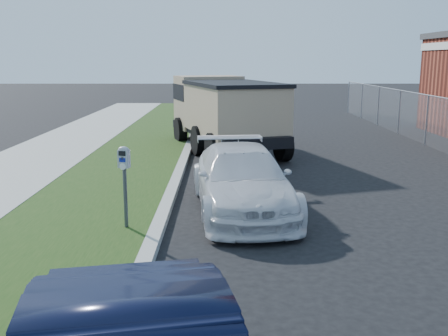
{
  "coord_description": "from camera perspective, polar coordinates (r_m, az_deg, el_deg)",
  "views": [
    {
      "loc": [
        -1.44,
        -8.92,
        3.06
      ],
      "look_at": [
        -1.4,
        1.0,
        1.0
      ],
      "focal_mm": 42.0,
      "sensor_mm": 36.0,
      "label": 1
    }
  ],
  "objects": [
    {
      "name": "white_wagon",
      "position": [
        10.7,
        2.01,
        -1.27
      ],
      "size": [
        2.3,
        4.68,
        1.31
      ],
      "primitive_type": "imported",
      "rotation": [
        0.0,
        0.0,
        0.11
      ],
      "color": "silver",
      "rests_on": "ground"
    },
    {
      "name": "dump_truck",
      "position": [
        17.98,
        -0.04,
        6.38
      ],
      "size": [
        4.08,
        6.68,
        2.46
      ],
      "rotation": [
        0.0,
        0.0,
        0.3
      ],
      "color": "black",
      "rests_on": "ground"
    },
    {
      "name": "ground",
      "position": [
        9.54,
        8.53,
        -7.11
      ],
      "size": [
        120.0,
        120.0,
        0.0
      ],
      "primitive_type": "plane",
      "color": "black",
      "rests_on": "ground"
    },
    {
      "name": "streetside",
      "position": [
        12.05,
        -20.28,
        -3.39
      ],
      "size": [
        6.12,
        50.0,
        0.15
      ],
      "color": "gray",
      "rests_on": "ground"
    },
    {
      "name": "parking_meter",
      "position": [
        9.29,
        -10.8,
        -0.11
      ],
      "size": [
        0.23,
        0.18,
        1.45
      ],
      "rotation": [
        0.0,
        0.0,
        -0.26
      ],
      "color": "#3F4247",
      "rests_on": "ground"
    }
  ]
}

